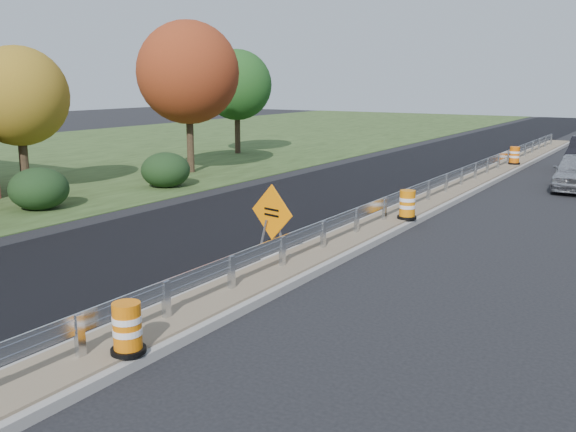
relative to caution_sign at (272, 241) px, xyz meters
The scene contains 14 objects.
ground 1.48m from the caution_sign, 49.89° to the left, with size 140.00×140.00×0.00m, color black.
grass_verge_near 25.62m from the caution_sign, 154.40° to the left, with size 30.00×120.00×0.03m, color #2E411B.
milled_overlay 11.62m from the caution_sign, 107.55° to the left, with size 7.20×120.00×0.01m, color black.
median 9.12m from the caution_sign, 84.33° to the left, with size 1.60×55.00×0.23m.
guardrail 10.11m from the caution_sign, 84.89° to the left, with size 0.10×46.15×0.72m.
hedge_mid 10.66m from the caution_sign, behind, with size 2.09×2.09×1.52m, color black.
hedge_north 12.33m from the caution_sign, 145.01° to the left, with size 2.09×2.09×1.52m, color black.
tree_near_yellow 14.82m from the caution_sign, 167.72° to the left, with size 3.96×3.96×5.88m.
tree_near_red 16.97m from the caution_sign, 137.55° to the left, with size 4.95×4.95×7.35m.
tree_near_back 24.60m from the caution_sign, 128.38° to the left, with size 4.29×4.29×6.37m.
caution_sign is the anchor object (origin of this frame).
barrel_median_near 6.60m from the caution_sign, 77.30° to the right, with size 0.57×0.57×0.84m.
barrel_median_mid 5.76m from the caution_sign, 75.41° to the left, with size 0.62×0.62×0.90m.
barrel_median_far 21.15m from the caution_sign, 86.77° to the left, with size 0.62×0.62×0.91m.
Camera 1 is at (7.85, -14.35, 4.55)m, focal length 40.00 mm.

